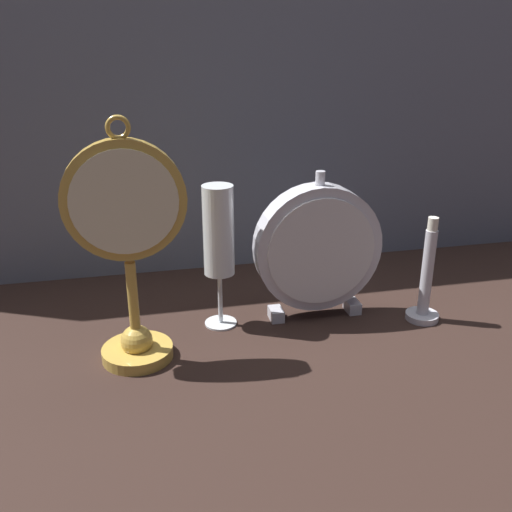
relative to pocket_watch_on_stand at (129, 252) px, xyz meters
name	(u,v)px	position (x,y,z in m)	size (l,w,h in m)	color
ground_plane	(268,350)	(0.18, -0.02, -0.16)	(4.00, 4.00, 0.00)	black
fabric_backdrop_drape	(225,99)	(0.18, 0.31, 0.15)	(1.27, 0.01, 0.62)	slate
pocket_watch_on_stand	(129,252)	(0.00, 0.00, 0.00)	(0.15, 0.10, 0.33)	gold
mantel_clock_silver	(318,248)	(0.28, 0.07, -0.04)	(0.19, 0.04, 0.23)	silver
champagne_flute	(219,239)	(0.13, 0.07, -0.02)	(0.05, 0.05, 0.22)	silver
brass_candlestick	(426,286)	(0.44, 0.02, -0.10)	(0.05, 0.05, 0.17)	silver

